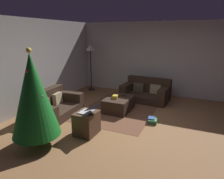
{
  "coord_description": "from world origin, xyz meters",
  "views": [
    {
      "loc": [
        -4.27,
        -1.4,
        2.18
      ],
      "look_at": [
        0.46,
        0.74,
        0.75
      ],
      "focal_mm": 32.7,
      "sensor_mm": 36.0,
      "label": 1
    }
  ],
  "objects_px": {
    "ottoman": "(119,104)",
    "corner_lamp": "(90,51)",
    "couch_left": "(53,106)",
    "couch_right": "(146,92)",
    "book_stack": "(152,120)",
    "gift_box": "(115,97)",
    "christmas_tree": "(33,96)",
    "tv_remote": "(124,96)",
    "laptop": "(89,110)",
    "side_table": "(87,123)"
  },
  "relations": [
    {
      "from": "ottoman",
      "to": "corner_lamp",
      "type": "relative_size",
      "value": 0.53
    },
    {
      "from": "couch_left",
      "to": "couch_right",
      "type": "relative_size",
      "value": 1.01
    },
    {
      "from": "couch_right",
      "to": "book_stack",
      "type": "xyz_separation_m",
      "value": [
        -1.76,
        -0.65,
        -0.21
      ]
    },
    {
      "from": "gift_box",
      "to": "christmas_tree",
      "type": "distance_m",
      "value": 2.53
    },
    {
      "from": "couch_left",
      "to": "tv_remote",
      "type": "distance_m",
      "value": 2.05
    },
    {
      "from": "couch_right",
      "to": "christmas_tree",
      "type": "height_order",
      "value": "christmas_tree"
    },
    {
      "from": "christmas_tree",
      "to": "ottoman",
      "type": "bearing_deg",
      "value": -16.84
    },
    {
      "from": "couch_left",
      "to": "corner_lamp",
      "type": "relative_size",
      "value": 0.88
    },
    {
      "from": "laptop",
      "to": "book_stack",
      "type": "xyz_separation_m",
      "value": [
        1.19,
        -1.13,
        -0.51
      ]
    },
    {
      "from": "gift_box",
      "to": "christmas_tree",
      "type": "relative_size",
      "value": 0.1
    },
    {
      "from": "christmas_tree",
      "to": "corner_lamp",
      "type": "relative_size",
      "value": 1.08
    },
    {
      "from": "corner_lamp",
      "to": "book_stack",
      "type": "bearing_deg",
      "value": -125.1
    },
    {
      "from": "couch_left",
      "to": "gift_box",
      "type": "distance_m",
      "value": 1.74
    },
    {
      "from": "tv_remote",
      "to": "side_table",
      "type": "distance_m",
      "value": 1.87
    },
    {
      "from": "couch_left",
      "to": "gift_box",
      "type": "height_order",
      "value": "couch_left"
    },
    {
      "from": "ottoman",
      "to": "corner_lamp",
      "type": "distance_m",
      "value": 2.82
    },
    {
      "from": "couch_right",
      "to": "tv_remote",
      "type": "distance_m",
      "value": 1.17
    },
    {
      "from": "tv_remote",
      "to": "corner_lamp",
      "type": "bearing_deg",
      "value": 38.71
    },
    {
      "from": "couch_right",
      "to": "tv_remote",
      "type": "bearing_deg",
      "value": 74.6
    },
    {
      "from": "couch_left",
      "to": "christmas_tree",
      "type": "height_order",
      "value": "christmas_tree"
    },
    {
      "from": "couch_right",
      "to": "christmas_tree",
      "type": "distance_m",
      "value": 4.03
    },
    {
      "from": "couch_left",
      "to": "tv_remote",
      "type": "relative_size",
      "value": 9.87
    },
    {
      "from": "ottoman",
      "to": "gift_box",
      "type": "height_order",
      "value": "gift_box"
    },
    {
      "from": "side_table",
      "to": "couch_right",
      "type": "bearing_deg",
      "value": -10.59
    },
    {
      "from": "christmas_tree",
      "to": "book_stack",
      "type": "height_order",
      "value": "christmas_tree"
    },
    {
      "from": "laptop",
      "to": "couch_left",
      "type": "bearing_deg",
      "value": 69.08
    },
    {
      "from": "couch_right",
      "to": "christmas_tree",
      "type": "xyz_separation_m",
      "value": [
        -3.77,
        1.2,
        0.77
      ]
    },
    {
      "from": "ottoman",
      "to": "tv_remote",
      "type": "xyz_separation_m",
      "value": [
        0.22,
        -0.08,
        0.21
      ]
    },
    {
      "from": "side_table",
      "to": "ottoman",
      "type": "bearing_deg",
      "value": -3.24
    },
    {
      "from": "couch_left",
      "to": "laptop",
      "type": "distance_m",
      "value": 1.61
    },
    {
      "from": "christmas_tree",
      "to": "book_stack",
      "type": "distance_m",
      "value": 2.9
    },
    {
      "from": "tv_remote",
      "to": "book_stack",
      "type": "bearing_deg",
      "value": -138.07
    },
    {
      "from": "couch_right",
      "to": "christmas_tree",
      "type": "relative_size",
      "value": 0.81
    },
    {
      "from": "couch_left",
      "to": "side_table",
      "type": "relative_size",
      "value": 3.04
    },
    {
      "from": "christmas_tree",
      "to": "laptop",
      "type": "distance_m",
      "value": 1.18
    },
    {
      "from": "gift_box",
      "to": "laptop",
      "type": "bearing_deg",
      "value": -178.09
    },
    {
      "from": "couch_left",
      "to": "christmas_tree",
      "type": "xyz_separation_m",
      "value": [
        -1.38,
        -0.76,
        0.78
      ]
    },
    {
      "from": "christmas_tree",
      "to": "laptop",
      "type": "relative_size",
      "value": 4.44
    },
    {
      "from": "tv_remote",
      "to": "gift_box",
      "type": "bearing_deg",
      "value": 137.16
    },
    {
      "from": "ottoman",
      "to": "side_table",
      "type": "bearing_deg",
      "value": 176.76
    },
    {
      "from": "ottoman",
      "to": "tv_remote",
      "type": "bearing_deg",
      "value": -19.92
    },
    {
      "from": "gift_box",
      "to": "tv_remote",
      "type": "bearing_deg",
      "value": -27.73
    },
    {
      "from": "couch_right",
      "to": "laptop",
      "type": "relative_size",
      "value": 3.59
    },
    {
      "from": "couch_left",
      "to": "ottoman",
      "type": "relative_size",
      "value": 1.65
    },
    {
      "from": "tv_remote",
      "to": "couch_left",
      "type": "bearing_deg",
      "value": 114.12
    },
    {
      "from": "ottoman",
      "to": "corner_lamp",
      "type": "bearing_deg",
      "value": 48.58
    },
    {
      "from": "side_table",
      "to": "tv_remote",
      "type": "bearing_deg",
      "value": -5.32
    },
    {
      "from": "ottoman",
      "to": "gift_box",
      "type": "bearing_deg",
      "value": 135.79
    },
    {
      "from": "christmas_tree",
      "to": "book_stack",
      "type": "xyz_separation_m",
      "value": [
        2.0,
        -1.85,
        -0.98
      ]
    },
    {
      "from": "side_table",
      "to": "laptop",
      "type": "height_order",
      "value": "laptop"
    }
  ]
}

